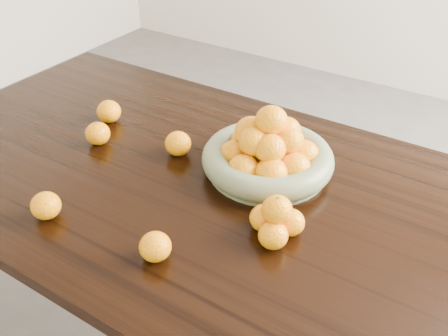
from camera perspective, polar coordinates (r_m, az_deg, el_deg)
The scene contains 8 objects.
dining_table at distance 1.41m, azimuth -0.62°, elevation -4.91°, with size 2.00×1.00×0.75m.
fruit_bowl at distance 1.38m, azimuth 5.08°, elevation 1.67°, with size 0.37×0.37×0.20m.
orange_pyramid at distance 1.17m, azimuth 5.97°, elevation -6.04°, with size 0.13×0.13×0.11m.
loose_orange_0 at distance 1.56m, azimuth -14.23°, elevation 3.84°, with size 0.08×0.08×0.07m, color #FC9B07.
loose_orange_1 at distance 1.30m, azimuth -19.69°, elevation -4.07°, with size 0.07×0.07×0.07m, color #FC9B07.
loose_orange_2 at distance 1.13m, azimuth -7.86°, elevation -8.90°, with size 0.07×0.07×0.07m, color #FC9B07.
loose_orange_3 at distance 1.67m, azimuth -13.02°, elevation 6.31°, with size 0.08×0.08×0.07m, color #FC9B07.
loose_orange_4 at distance 1.47m, azimuth -5.28°, elevation 2.80°, with size 0.08×0.08×0.07m, color #FC9B07.
Camera 1 is at (0.60, -0.90, 1.56)m, focal length 40.00 mm.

